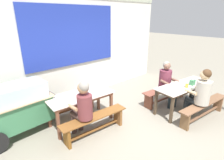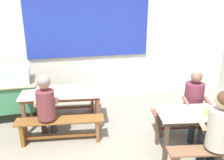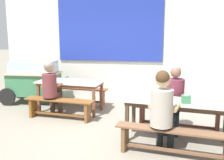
{
  "view_description": "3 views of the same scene",
  "coord_description": "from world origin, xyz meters",
  "px_view_note": "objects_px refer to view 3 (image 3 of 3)",
  "views": [
    {
      "loc": [
        -3.08,
        -2.12,
        2.46
      ],
      "look_at": [
        -0.21,
        0.93,
        0.95
      ],
      "focal_mm": 29.2,
      "sensor_mm": 36.0,
      "label": 1
    },
    {
      "loc": [
        -0.93,
        -3.32,
        2.5
      ],
      "look_at": [
        -0.16,
        0.42,
        1.16
      ],
      "focal_mm": 39.27,
      "sensor_mm": 36.0,
      "label": 2
    },
    {
      "loc": [
        1.05,
        -4.56,
        1.88
      ],
      "look_at": [
        0.15,
        0.3,
        0.95
      ],
      "focal_mm": 41.86,
      "sensor_mm": 36.0,
      "label": 3
    }
  ],
  "objects_px": {
    "bench_near_back": "(178,115)",
    "soup_bowl": "(66,80)",
    "person_near_front": "(163,107)",
    "tissue_box": "(186,99)",
    "dining_table_near": "(177,105)",
    "food_cart": "(33,79)",
    "bench_far_front": "(59,106)",
    "dining_table_far": "(70,84)",
    "bench_near_front": "(173,138)",
    "person_left_back_turned": "(51,85)",
    "person_right_near_table": "(174,95)",
    "condiment_jar": "(168,99)",
    "bench_far_back": "(80,94)"
  },
  "relations": [
    {
      "from": "person_left_back_turned",
      "to": "person_near_front",
      "type": "bearing_deg",
      "value": -29.64
    },
    {
      "from": "dining_table_near",
      "to": "dining_table_far",
      "type": "bearing_deg",
      "value": 150.16
    },
    {
      "from": "bench_near_front",
      "to": "tissue_box",
      "type": "relative_size",
      "value": 11.05
    },
    {
      "from": "food_cart",
      "to": "person_near_front",
      "type": "height_order",
      "value": "person_near_front"
    },
    {
      "from": "person_near_front",
      "to": "person_right_near_table",
      "type": "height_order",
      "value": "person_near_front"
    },
    {
      "from": "bench_far_front",
      "to": "dining_table_near",
      "type": "bearing_deg",
      "value": -17.77
    },
    {
      "from": "condiment_jar",
      "to": "soup_bowl",
      "type": "bearing_deg",
      "value": 146.55
    },
    {
      "from": "dining_table_near",
      "to": "condiment_jar",
      "type": "height_order",
      "value": "condiment_jar"
    },
    {
      "from": "person_left_back_turned",
      "to": "bench_near_back",
      "type": "bearing_deg",
      "value": -5.93
    },
    {
      "from": "dining_table_far",
      "to": "condiment_jar",
      "type": "relative_size",
      "value": 11.9
    },
    {
      "from": "food_cart",
      "to": "condiment_jar",
      "type": "xyz_separation_m",
      "value": [
        3.41,
        -2.02,
        0.15
      ]
    },
    {
      "from": "bench_far_front",
      "to": "tissue_box",
      "type": "bearing_deg",
      "value": -19.54
    },
    {
      "from": "bench_near_back",
      "to": "soup_bowl",
      "type": "xyz_separation_m",
      "value": [
        -2.54,
        0.83,
        0.46
      ]
    },
    {
      "from": "dining_table_far",
      "to": "person_left_back_turned",
      "type": "height_order",
      "value": "person_left_back_turned"
    },
    {
      "from": "food_cart",
      "to": "bench_near_front",
      "type": "bearing_deg",
      "value": -35.38
    },
    {
      "from": "dining_table_far",
      "to": "bench_near_front",
      "type": "bearing_deg",
      "value": -40.25
    },
    {
      "from": "bench_near_front",
      "to": "dining_table_far",
      "type": "bearing_deg",
      "value": 139.75
    },
    {
      "from": "dining_table_near",
      "to": "bench_far_back",
      "type": "height_order",
      "value": "dining_table_near"
    },
    {
      "from": "dining_table_far",
      "to": "dining_table_near",
      "type": "bearing_deg",
      "value": -29.84
    },
    {
      "from": "person_near_front",
      "to": "tissue_box",
      "type": "relative_size",
      "value": 8.35
    },
    {
      "from": "person_right_near_table",
      "to": "dining_table_near",
      "type": "bearing_deg",
      "value": -88.39
    },
    {
      "from": "bench_far_back",
      "to": "person_left_back_turned",
      "type": "bearing_deg",
      "value": -106.5
    },
    {
      "from": "person_left_back_turned",
      "to": "person_right_near_table",
      "type": "bearing_deg",
      "value": -7.27
    },
    {
      "from": "bench_near_front",
      "to": "condiment_jar",
      "type": "relative_size",
      "value": 13.26
    },
    {
      "from": "food_cart",
      "to": "bench_near_back",
      "type": "bearing_deg",
      "value": -19.94
    },
    {
      "from": "dining_table_far",
      "to": "person_left_back_turned",
      "type": "distance_m",
      "value": 0.57
    },
    {
      "from": "bench_near_back",
      "to": "soup_bowl",
      "type": "distance_m",
      "value": 2.72
    },
    {
      "from": "food_cart",
      "to": "person_left_back_turned",
      "type": "height_order",
      "value": "person_left_back_turned"
    },
    {
      "from": "condiment_jar",
      "to": "bench_far_back",
      "type": "bearing_deg",
      "value": 136.33
    },
    {
      "from": "bench_far_back",
      "to": "bench_far_front",
      "type": "relative_size",
      "value": 0.94
    },
    {
      "from": "food_cart",
      "to": "person_right_near_table",
      "type": "height_order",
      "value": "person_right_near_table"
    },
    {
      "from": "bench_near_back",
      "to": "person_right_near_table",
      "type": "bearing_deg",
      "value": -150.85
    },
    {
      "from": "person_left_back_turned",
      "to": "condiment_jar",
      "type": "bearing_deg",
      "value": -21.59
    },
    {
      "from": "dining_table_near",
      "to": "bench_near_front",
      "type": "height_order",
      "value": "dining_table_near"
    },
    {
      "from": "dining_table_far",
      "to": "soup_bowl",
      "type": "xyz_separation_m",
      "value": [
        -0.11,
        0.05,
        0.1
      ]
    },
    {
      "from": "bench_near_back",
      "to": "person_left_back_turned",
      "type": "relative_size",
      "value": 1.31
    },
    {
      "from": "person_left_back_turned",
      "to": "tissue_box",
      "type": "bearing_deg",
      "value": -19.71
    },
    {
      "from": "food_cart",
      "to": "tissue_box",
      "type": "relative_size",
      "value": 10.6
    },
    {
      "from": "dining_table_near",
      "to": "bench_far_front",
      "type": "bearing_deg",
      "value": 162.23
    },
    {
      "from": "dining_table_near",
      "to": "food_cart",
      "type": "distance_m",
      "value": 4.04
    },
    {
      "from": "person_left_back_turned",
      "to": "person_right_near_table",
      "type": "distance_m",
      "value": 2.63
    },
    {
      "from": "condiment_jar",
      "to": "bench_far_front",
      "type": "bearing_deg",
      "value": 158.42
    },
    {
      "from": "food_cart",
      "to": "person_near_front",
      "type": "bearing_deg",
      "value": -35.79
    },
    {
      "from": "bench_far_front",
      "to": "person_near_front",
      "type": "height_order",
      "value": "person_near_front"
    },
    {
      "from": "person_right_near_table",
      "to": "condiment_jar",
      "type": "bearing_deg",
      "value": -102.51
    },
    {
      "from": "person_left_back_turned",
      "to": "tissue_box",
      "type": "distance_m",
      "value": 2.93
    },
    {
      "from": "bench_far_back",
      "to": "person_right_near_table",
      "type": "relative_size",
      "value": 1.17
    },
    {
      "from": "bench_near_front",
      "to": "condiment_jar",
      "type": "distance_m",
      "value": 0.68
    },
    {
      "from": "person_near_front",
      "to": "tissue_box",
      "type": "bearing_deg",
      "value": 44.57
    },
    {
      "from": "dining_table_far",
      "to": "bench_far_front",
      "type": "xyz_separation_m",
      "value": [
        -0.05,
        -0.58,
        -0.36
      ]
    }
  ]
}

